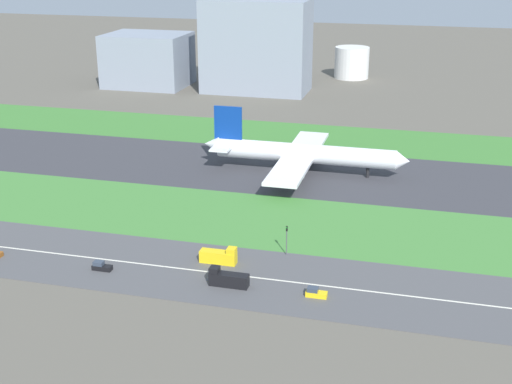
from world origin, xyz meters
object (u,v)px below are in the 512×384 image
Objects in this scene: traffic_light at (287,238)px; truck_1 at (219,256)px; terminal_building at (148,60)px; car_3 at (315,293)px; car_5 at (101,266)px; truck_0 at (228,279)px; fuel_tank_west at (352,63)px; airliner at (300,153)px; hangar_building at (256,46)px.

truck_1 is at bearing -150.01° from traffic_light.
terminal_building is (-93.85, 182.00, 11.03)m from truck_1.
car_5 is at bearing 0.00° from car_3.
truck_0 reaches higher than car_5.
traffic_light is (38.25, 17.99, 3.37)m from car_5.
car_5 is at bearing -154.81° from traffic_light.
car_3 is 20.86m from traffic_light.
traffic_light is 204.81m from terminal_building.
traffic_light is 219.39m from fuel_tank_west.
terminal_building reaches higher than truck_0.
truck_0 is 1.17× the size of traffic_light.
airliner is at bearing -90.08° from truck_0.
car_5 is 0.61× the size of traffic_light.
fuel_tank_west is at bearing 89.66° from truck_1.
traffic_light is (8.84, 17.99, 2.62)m from truck_0.
airliner is 1.67× the size of terminal_building.
hangar_building is at bearing 110.94° from airliner.
truck_0 is at bearing 180.00° from car_5.
truck_0 is at bearing -77.23° from hangar_building.
truck_0 is at bearing -63.37° from truck_1.
fuel_tank_west is at bearing -89.11° from truck_0.
terminal_building reaches higher than traffic_light.
fuel_tank_west is at bearing 91.37° from airliner.
truck_1 is 227.09m from fuel_tank_west.
hangar_building reaches higher than truck_1.
hangar_building reaches higher than car_3.
terminal_building is at bearing -70.11° from car_5.
fuel_tank_west is (-12.53, 219.01, 3.73)m from traffic_light.
airliner reaches higher than car_3.
fuel_tank_west is (95.17, 45.00, -4.69)m from terminal_building.
truck_0 is (-18.85, -0.00, 0.75)m from car_3.
hangar_building is at bearing 101.95° from truck_1.
truck_1 is (-5.01, 10.00, 0.00)m from truck_0.
traffic_light is at bearing -81.72° from airliner.
airliner reaches higher than car_5.
traffic_light is at bearing -60.92° from car_3.
terminal_building reaches higher than airliner.
airliner is 159.06m from fuel_tank_west.
terminal_building reaches higher than fuel_tank_west.
car_3 is 1.00× the size of car_5.
truck_1 is 0.22× the size of terminal_building.
terminal_building is at bearing 130.96° from airliner.
hangar_building is at bearing -77.23° from truck_0.
truck_0 is 0.47× the size of fuel_tank_west.
fuel_tank_west is (-3.79, 159.00, 1.79)m from airliner.
car_5 is 0.25× the size of fuel_tank_west.
fuel_tank_west is at bearing 93.27° from traffic_light.
truck_0 is 1.91× the size of car_5.
airliner is 60.67m from traffic_light.
traffic_light is at bearing -86.73° from fuel_tank_west.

